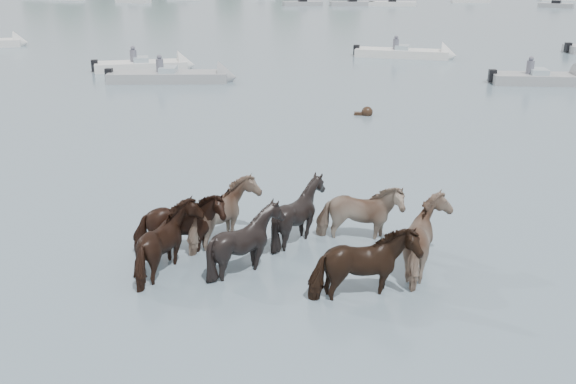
{
  "coord_description": "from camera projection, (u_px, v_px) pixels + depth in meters",
  "views": [
    {
      "loc": [
        3.86,
        -9.7,
        5.79
      ],
      "look_at": [
        2.69,
        3.12,
        1.1
      ],
      "focal_mm": 40.33,
      "sensor_mm": 36.0,
      "label": 1
    }
  ],
  "objects": [
    {
      "name": "ground",
      "position": [
        120.0,
        306.0,
        11.39
      ],
      "size": [
        400.0,
        400.0,
        0.0
      ],
      "primitive_type": "plane",
      "color": "slate",
      "rests_on": "ground"
    },
    {
      "name": "pony_herd",
      "position": [
        285.0,
        236.0,
        12.95
      ],
      "size": [
        6.97,
        4.05,
        1.67
      ],
      "color": "black",
      "rests_on": "ground"
    },
    {
      "name": "swimming_pony",
      "position": [
        366.0,
        113.0,
        25.12
      ],
      "size": [
        0.72,
        0.44,
        0.44
      ],
      "color": "black",
      "rests_on": "ground"
    },
    {
      "name": "motorboat_a",
      "position": [
        156.0,
        66.0,
        35.15
      ],
      "size": [
        5.54,
        3.19,
        1.92
      ],
      "rotation": [
        0.0,
        0.0,
        0.32
      ],
      "color": "silver",
      "rests_on": "ground"
    },
    {
      "name": "motorboat_b",
      "position": [
        185.0,
        77.0,
        31.87
      ],
      "size": [
        6.5,
        2.28,
        1.92
      ],
      "rotation": [
        0.0,
        0.0,
        0.11
      ],
      "color": "gray",
      "rests_on": "ground"
    },
    {
      "name": "motorboat_c",
      "position": [
        415.0,
        54.0,
        39.44
      ],
      "size": [
        6.33,
        2.59,
        1.92
      ],
      "rotation": [
        0.0,
        0.0,
        -0.17
      ],
      "color": "silver",
      "rests_on": "ground"
    },
    {
      "name": "motorboat_d",
      "position": [
        553.0,
        79.0,
        31.26
      ],
      "size": [
        4.92,
        1.61,
        1.92
      ],
      "rotation": [
        0.0,
        0.0,
        0.0
      ],
      "color": "gray",
      "rests_on": "ground"
    },
    {
      "name": "distant_flotilla",
      "position": [
        327.0,
        1.0,
        86.66
      ],
      "size": [
        105.71,
        17.72,
        0.93
      ],
      "color": "gray",
      "rests_on": "ground"
    }
  ]
}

